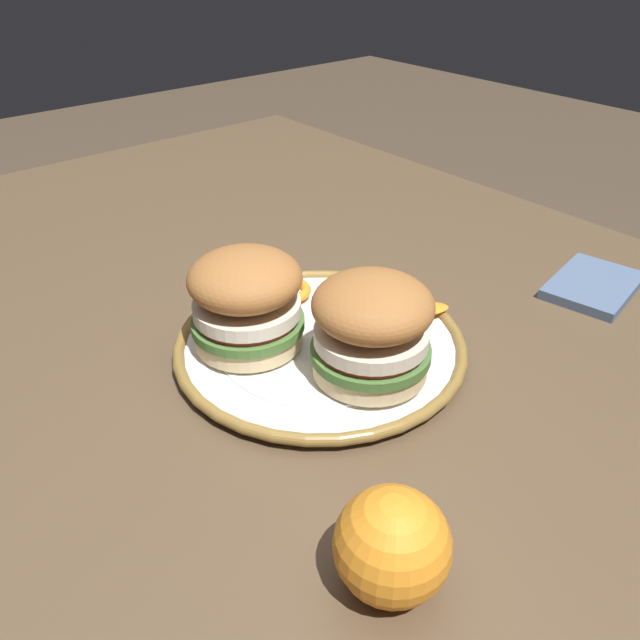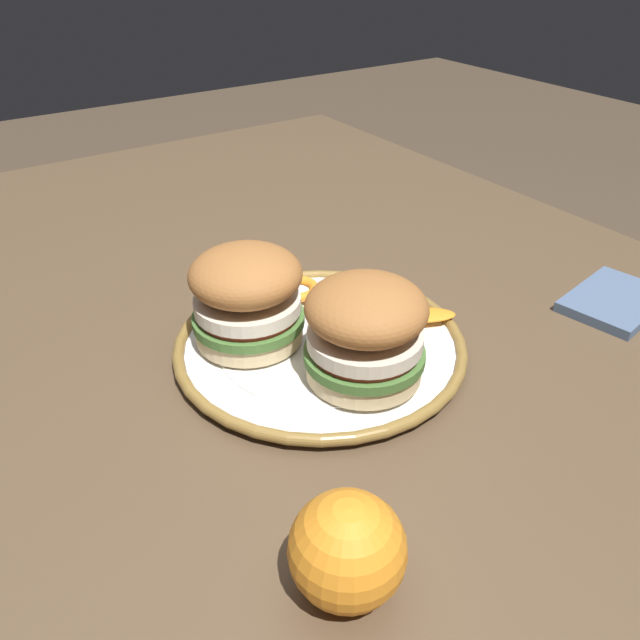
{
  "view_description": "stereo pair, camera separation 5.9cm",
  "coord_description": "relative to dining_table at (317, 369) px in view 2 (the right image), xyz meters",
  "views": [
    {
      "loc": [
        -0.49,
        0.4,
        1.13
      ],
      "look_at": [
        -0.08,
        0.05,
        0.77
      ],
      "focal_mm": 35.65,
      "sensor_mm": 36.0,
      "label": 1
    },
    {
      "loc": [
        -0.53,
        0.35,
        1.13
      ],
      "look_at": [
        -0.08,
        0.05,
        0.77
      ],
      "focal_mm": 35.65,
      "sensor_mm": 36.0,
      "label": 2
    }
  ],
  "objects": [
    {
      "name": "whole_orange",
      "position": [
        -0.32,
        0.19,
        0.13
      ],
      "size": [
        0.08,
        0.08,
        0.08
      ],
      "primitive_type": "sphere",
      "color": "orange",
      "rests_on": "dining_table"
    },
    {
      "name": "orange_peel_strip_long",
      "position": [
        -0.1,
        -0.07,
        0.11
      ],
      "size": [
        0.07,
        0.08,
        0.01
      ],
      "color": "orange",
      "rests_on": "dinner_plate"
    },
    {
      "name": "orange_peel_strip_short",
      "position": [
        -0.04,
        -0.05,
        0.11
      ],
      "size": [
        0.08,
        0.05,
        0.01
      ],
      "color": "orange",
      "rests_on": "dinner_plate"
    },
    {
      "name": "sandwich_half_right",
      "position": [
        -0.03,
        0.11,
        0.16
      ],
      "size": [
        0.15,
        0.15,
        0.1
      ],
      "color": "beige",
      "rests_on": "dinner_plate"
    },
    {
      "name": "orange_peel_curled",
      "position": [
        0.02,
        0.02,
        0.11
      ],
      "size": [
        0.07,
        0.07,
        0.01
      ],
      "color": "orange",
      "rests_on": "dinner_plate"
    },
    {
      "name": "dining_table",
      "position": [
        0.0,
        0.0,
        0.0
      ],
      "size": [
        1.4,
        0.96,
        0.73
      ],
      "color": "brown",
      "rests_on": "ground"
    },
    {
      "name": "dinner_plate",
      "position": [
        -0.08,
        0.05,
        0.1
      ],
      "size": [
        0.31,
        0.31,
        0.02
      ],
      "color": "white",
      "rests_on": "dining_table"
    },
    {
      "name": "sandwich_half_left",
      "position": [
        -0.15,
        0.04,
        0.16
      ],
      "size": [
        0.15,
        0.15,
        0.1
      ],
      "color": "beige",
      "rests_on": "dinner_plate"
    },
    {
      "name": "folded_napkin",
      "position": [
        -0.19,
        -0.3,
        0.09
      ],
      "size": [
        0.11,
        0.14,
        0.01
      ],
      "primitive_type": "cube",
      "rotation": [
        0.0,
        0.0,
        1.75
      ],
      "color": "slate",
      "rests_on": "dining_table"
    }
  ]
}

